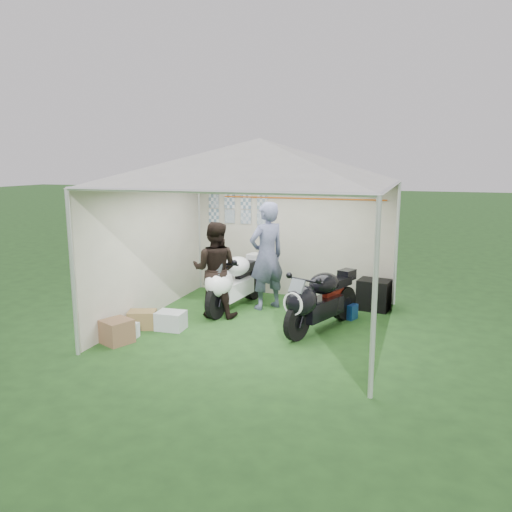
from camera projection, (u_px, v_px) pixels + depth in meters
The scene contains 12 objects.
ground at pixel (259, 325), 8.18m from camera, with size 80.00×80.00×0.00m, color #1F411A.
canopy_tent at pixel (260, 166), 7.73m from camera, with size 5.66×5.66×3.00m.
motorcycle_white at pixel (233, 280), 8.95m from camera, with size 0.60×1.99×0.98m.
motorcycle_black at pixel (318, 299), 7.83m from camera, with size 0.94×1.83×0.94m.
paddock_stand at pixel (346, 311), 8.55m from camera, with size 0.35×0.22×0.26m, color blue.
person_dark_jacket at pixel (215, 270), 8.54m from camera, with size 0.80×0.62×1.65m, color black.
person_blue_jacket at pixel (267, 256), 8.98m from camera, with size 0.71×0.47×1.95m, color slate.
equipment_box at pixel (374, 295), 9.03m from camera, with size 0.55×0.44×0.55m, color black.
crate_0 at pixel (171, 321), 7.97m from camera, with size 0.44×0.34×0.29m, color #B4B8BD.
crate_1 at pixel (117, 331), 7.38m from camera, with size 0.39×0.39×0.35m, color brown.
crate_2 at pixel (127, 331), 7.59m from camera, with size 0.30×0.25×0.22m, color silver.
crate_3 at pixel (142, 319), 8.03m from camera, with size 0.43×0.31×0.29m, color olive.
Camera 1 is at (2.47, -7.42, 2.65)m, focal length 35.00 mm.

